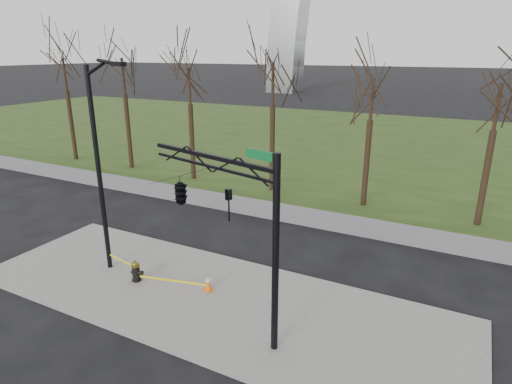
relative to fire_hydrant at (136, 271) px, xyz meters
The scene contains 10 objects.
ground 3.08m from the fire_hydrant, ahead, with size 500.00×500.00×0.00m, color black.
sidewalk 3.08m from the fire_hydrant, ahead, with size 18.00×6.00×0.10m, color slate.
grass_strip 30.49m from the fire_hydrant, 84.30° to the left, with size 120.00×40.00×0.06m, color #253C16.
guardrail 8.87m from the fire_hydrant, 70.05° to the left, with size 60.00×0.30×0.90m, color #59595B.
tree_row 13.19m from the fire_hydrant, 78.06° to the left, with size 45.17×4.00×8.74m.
fire_hydrant is the anchor object (origin of this frame).
traffic_cone 2.90m from the fire_hydrant, 13.20° to the left, with size 0.41×0.41×0.60m.
street_light 4.47m from the fire_hydrant, 169.00° to the left, with size 2.36×0.71×8.21m.
traffic_signal_mast 4.84m from the fire_hydrant, ahead, with size 4.96×2.54×6.00m.
caution_tape 0.61m from the fire_hydrant, 26.44° to the left, with size 4.56×0.67×0.44m.
Camera 1 is at (7.65, -11.09, 8.45)m, focal length 30.03 mm.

